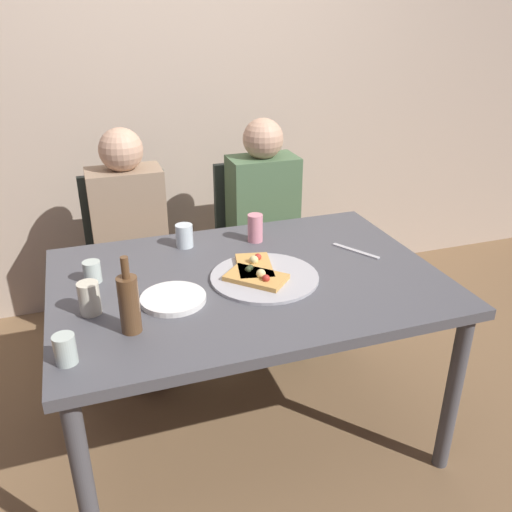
{
  "coord_description": "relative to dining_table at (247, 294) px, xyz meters",
  "views": [
    {
      "loc": [
        -0.56,
        -1.74,
        1.69
      ],
      "look_at": [
        0.06,
        0.06,
        0.8
      ],
      "focal_mm": 37.68,
      "sensor_mm": 36.0,
      "label": 1
    }
  ],
  "objects": [
    {
      "name": "ground_plane",
      "position": [
        0.0,
        0.0,
        -0.67
      ],
      "size": [
        8.0,
        8.0,
        0.0
      ],
      "primitive_type": "plane",
      "color": "brown"
    },
    {
      "name": "soda_can",
      "position": [
        0.14,
        0.31,
        0.14
      ],
      "size": [
        0.07,
        0.07,
        0.12
      ],
      "primitive_type": "cylinder",
      "color": "pink",
      "rests_on": "dining_table"
    },
    {
      "name": "wine_glass",
      "position": [
        -0.66,
        -0.35,
        0.12
      ],
      "size": [
        0.06,
        0.06,
        0.09
      ],
      "primitive_type": "cylinder",
      "color": "#B7C6BC",
      "rests_on": "dining_table"
    },
    {
      "name": "tumbler_near",
      "position": [
        -0.58,
        -0.08,
        0.13
      ],
      "size": [
        0.07,
        0.07,
        0.11
      ],
      "primitive_type": "cylinder",
      "color": "beige",
      "rests_on": "dining_table"
    },
    {
      "name": "back_wall",
      "position": [
        0.0,
        1.38,
        0.63
      ],
      "size": [
        6.0,
        0.1,
        2.6
      ],
      "primitive_type": "cube",
      "color": "#BCA893",
      "rests_on": "ground_plane"
    },
    {
      "name": "chair_right",
      "position": [
        0.36,
        0.91,
        -0.16
      ],
      "size": [
        0.44,
        0.44,
        0.9
      ],
      "rotation": [
        0.0,
        0.0,
        3.14
      ],
      "color": "#2D3833",
      "rests_on": "ground_plane"
    },
    {
      "name": "pizza_tray",
      "position": [
        0.06,
        -0.04,
        0.08
      ],
      "size": [
        0.41,
        0.41,
        0.01
      ],
      "primitive_type": "cylinder",
      "color": "#ADADB2",
      "rests_on": "dining_table"
    },
    {
      "name": "wine_bottle",
      "position": [
        -0.46,
        -0.24,
        0.18
      ],
      "size": [
        0.07,
        0.07,
        0.26
      ],
      "color": "brown",
      "rests_on": "dining_table"
    },
    {
      "name": "guest_in_beanie",
      "position": [
        0.36,
        0.76,
        -0.03
      ],
      "size": [
        0.36,
        0.56,
        1.17
      ],
      "rotation": [
        0.0,
        0.0,
        3.14
      ],
      "color": "#4C6B47",
      "rests_on": "ground_plane"
    },
    {
      "name": "pizza_slice_last",
      "position": [
        0.02,
        -0.06,
        0.1
      ],
      "size": [
        0.25,
        0.25,
        0.05
      ],
      "color": "tan",
      "rests_on": "pizza_tray"
    },
    {
      "name": "tumbler_far",
      "position": [
        -0.56,
        0.15,
        0.12
      ],
      "size": [
        0.07,
        0.07,
        0.08
      ],
      "primitive_type": "cylinder",
      "color": "#B7C6BC",
      "rests_on": "dining_table"
    },
    {
      "name": "guest_in_sweater",
      "position": [
        -0.35,
        0.76,
        -0.03
      ],
      "size": [
        0.36,
        0.56,
        1.17
      ],
      "rotation": [
        0.0,
        0.0,
        3.14
      ],
      "color": "#937A60",
      "rests_on": "ground_plane"
    },
    {
      "name": "short_glass",
      "position": [
        -0.17,
        0.36,
        0.12
      ],
      "size": [
        0.07,
        0.07,
        0.1
      ],
      "primitive_type": "cylinder",
      "color": "silver",
      "rests_on": "dining_table"
    },
    {
      "name": "dining_table",
      "position": [
        0.0,
        0.0,
        0.0
      ],
      "size": [
        1.46,
        1.01,
        0.75
      ],
      "color": "#4C4C51",
      "rests_on": "ground_plane"
    },
    {
      "name": "table_knife",
      "position": [
        0.5,
        0.07,
        0.08
      ],
      "size": [
        0.13,
        0.2,
        0.01
      ],
      "primitive_type": "cube",
      "rotation": [
        0.0,
        0.0,
        2.09
      ],
      "color": "#B7B7BC",
      "rests_on": "dining_table"
    },
    {
      "name": "pizza_slice_extra",
      "position": [
        0.04,
        0.03,
        0.1
      ],
      "size": [
        0.17,
        0.24,
        0.05
      ],
      "color": "tan",
      "rests_on": "pizza_tray"
    },
    {
      "name": "plate_stack",
      "position": [
        -0.3,
        -0.09,
        0.08
      ],
      "size": [
        0.23,
        0.23,
        0.02
      ],
      "primitive_type": "cylinder",
      "color": "white",
      "rests_on": "dining_table"
    },
    {
      "name": "chair_left",
      "position": [
        -0.35,
        0.91,
        -0.16
      ],
      "size": [
        0.44,
        0.44,
        0.9
      ],
      "rotation": [
        0.0,
        0.0,
        3.14
      ],
      "color": "#2D3833",
      "rests_on": "ground_plane"
    }
  ]
}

